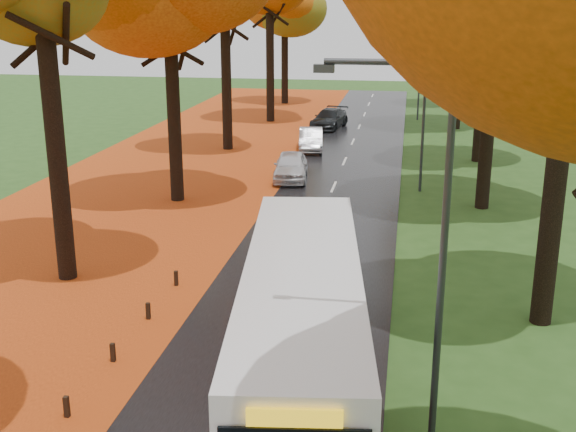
% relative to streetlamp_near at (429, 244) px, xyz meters
% --- Properties ---
extents(road, '(6.50, 90.00, 0.04)m').
position_rel_streetlamp_near_xyz_m(road, '(-3.95, 17.00, -4.69)').
color(road, black).
rests_on(road, ground).
extents(centre_line, '(0.12, 90.00, 0.01)m').
position_rel_streetlamp_near_xyz_m(centre_line, '(-3.95, 17.00, -4.67)').
color(centre_line, silver).
rests_on(centre_line, road).
extents(leaf_verge, '(12.00, 90.00, 0.02)m').
position_rel_streetlamp_near_xyz_m(leaf_verge, '(-12.95, 17.00, -4.70)').
color(leaf_verge, maroon).
rests_on(leaf_verge, ground).
extents(leaf_drift, '(0.90, 90.00, 0.01)m').
position_rel_streetlamp_near_xyz_m(leaf_drift, '(-7.00, 17.00, -4.67)').
color(leaf_drift, '#D35315').
rests_on(leaf_drift, road).
extents(streetlamp_near, '(2.45, 0.18, 8.00)m').
position_rel_streetlamp_near_xyz_m(streetlamp_near, '(0.00, 0.00, 0.00)').
color(streetlamp_near, '#333538').
rests_on(streetlamp_near, ground).
extents(streetlamp_mid, '(2.45, 0.18, 8.00)m').
position_rel_streetlamp_near_xyz_m(streetlamp_mid, '(0.00, 22.00, 0.00)').
color(streetlamp_mid, '#333538').
rests_on(streetlamp_mid, ground).
extents(streetlamp_far, '(2.45, 0.18, 8.00)m').
position_rel_streetlamp_near_xyz_m(streetlamp_far, '(0.00, 44.00, 0.00)').
color(streetlamp_far, '#333538').
rests_on(streetlamp_far, ground).
extents(bus, '(4.15, 12.05, 3.11)m').
position_rel_streetlamp_near_xyz_m(bus, '(-2.70, 2.77, -3.05)').
color(bus, '#57100D').
rests_on(bus, road).
extents(car_white, '(2.12, 4.29, 1.41)m').
position_rel_streetlamp_near_xyz_m(car_white, '(-6.30, 23.21, -3.97)').
color(car_white, silver).
rests_on(car_white, road).
extents(car_silver, '(1.92, 4.18, 1.33)m').
position_rel_streetlamp_near_xyz_m(car_silver, '(-6.30, 30.88, -4.01)').
color(car_silver, gray).
rests_on(car_silver, road).
extents(car_dark, '(2.67, 4.89, 1.34)m').
position_rel_streetlamp_near_xyz_m(car_dark, '(-6.06, 39.03, -4.00)').
color(car_dark, black).
rests_on(car_dark, road).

